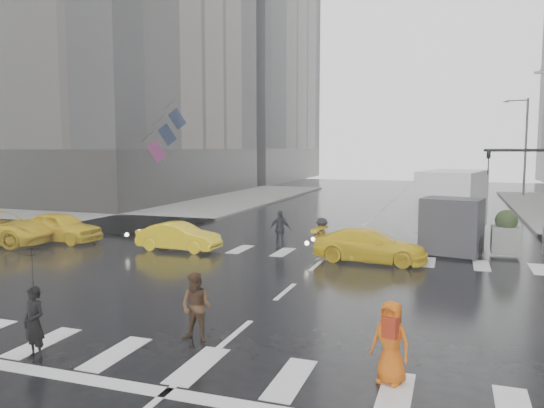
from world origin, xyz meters
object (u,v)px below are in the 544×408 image
at_px(box_truck, 452,206).
at_px(taxi_mid, 179,237).
at_px(taxi_front, 60,227).
at_px(pedestrian_orange, 391,342).
at_px(pedestrian_brown, 196,307).

bearing_deg(box_truck, taxi_mid, -143.96).
bearing_deg(taxi_front, box_truck, -70.38).
height_order(pedestrian_orange, box_truck, box_truck).
relative_size(pedestrian_brown, pedestrian_orange, 1.00).
distance_m(pedestrian_brown, pedestrian_orange, 4.62).
relative_size(pedestrian_brown, taxi_mid, 0.43).
relative_size(pedestrian_orange, taxi_mid, 0.43).
bearing_deg(pedestrian_orange, box_truck, 105.76).
bearing_deg(taxi_mid, box_truck, -66.12).
relative_size(pedestrian_orange, taxi_front, 0.38).
height_order(pedestrian_orange, taxi_mid, pedestrian_orange).
relative_size(taxi_front, taxi_mid, 1.14).
xyz_separation_m(taxi_front, taxi_mid, (6.45, -0.08, -0.11)).
distance_m(taxi_front, box_truck, 18.50).
relative_size(pedestrian_brown, box_truck, 0.25).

